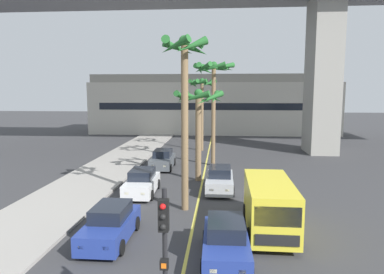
{
  "coord_description": "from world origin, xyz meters",
  "views": [
    {
      "loc": [
        1.28,
        -1.46,
        6.42
      ],
      "look_at": [
        0.0,
        14.0,
        4.4
      ],
      "focal_mm": 32.72,
      "sensor_mm": 36.0,
      "label": 1
    }
  ],
  "objects_px": {
    "car_queue_second": "(226,242)",
    "palm_tree_near_median": "(213,79)",
    "car_queue_fifth": "(142,183)",
    "traffic_light_median_near": "(164,251)",
    "car_queue_fourth": "(163,160)",
    "palm_tree_far_median": "(202,91)",
    "delivery_van": "(269,205)",
    "palm_tree_mid_median": "(185,77)",
    "palm_tree_farthest_median": "(198,108)",
    "car_queue_front": "(111,225)",
    "car_queue_third": "(220,180)"
  },
  "relations": [
    {
      "from": "palm_tree_near_median",
      "to": "palm_tree_far_median",
      "type": "relative_size",
      "value": 1.14
    },
    {
      "from": "delivery_van",
      "to": "palm_tree_far_median",
      "type": "xyz_separation_m",
      "value": [
        -4.28,
        22.13,
        5.24
      ]
    },
    {
      "from": "car_queue_second",
      "to": "palm_tree_farthest_median",
      "type": "distance_m",
      "value": 12.95
    },
    {
      "from": "palm_tree_mid_median",
      "to": "palm_tree_far_median",
      "type": "relative_size",
      "value": 1.19
    },
    {
      "from": "palm_tree_near_median",
      "to": "palm_tree_far_median",
      "type": "height_order",
      "value": "palm_tree_near_median"
    },
    {
      "from": "car_queue_fifth",
      "to": "palm_tree_farthest_median",
      "type": "distance_m",
      "value": 6.72
    },
    {
      "from": "palm_tree_near_median",
      "to": "car_queue_front",
      "type": "bearing_deg",
      "value": -104.14
    },
    {
      "from": "traffic_light_median_near",
      "to": "palm_tree_mid_median",
      "type": "distance_m",
      "value": 11.61
    },
    {
      "from": "car_queue_third",
      "to": "palm_tree_farthest_median",
      "type": "distance_m",
      "value": 5.45
    },
    {
      "from": "car_queue_fifth",
      "to": "car_queue_third",
      "type": "bearing_deg",
      "value": 12.65
    },
    {
      "from": "car_queue_fifth",
      "to": "palm_tree_farthest_median",
      "type": "bearing_deg",
      "value": 47.52
    },
    {
      "from": "car_queue_fourth",
      "to": "delivery_van",
      "type": "height_order",
      "value": "delivery_van"
    },
    {
      "from": "car_queue_second",
      "to": "palm_tree_near_median",
      "type": "distance_m",
      "value": 18.63
    },
    {
      "from": "car_queue_second",
      "to": "palm_tree_mid_median",
      "type": "height_order",
      "value": "palm_tree_mid_median"
    },
    {
      "from": "car_queue_fourth",
      "to": "car_queue_fifth",
      "type": "xyz_separation_m",
      "value": [
        -0.07,
        -7.49,
        0.0
      ]
    },
    {
      "from": "palm_tree_far_median",
      "to": "delivery_van",
      "type": "bearing_deg",
      "value": -79.06
    },
    {
      "from": "car_queue_fourth",
      "to": "traffic_light_median_near",
      "type": "bearing_deg",
      "value": -80.34
    },
    {
      "from": "car_queue_third",
      "to": "delivery_van",
      "type": "bearing_deg",
      "value": -70.85
    },
    {
      "from": "car_queue_second",
      "to": "car_queue_fifth",
      "type": "distance_m",
      "value": 9.8
    },
    {
      "from": "car_queue_front",
      "to": "palm_tree_near_median",
      "type": "distance_m",
      "value": 17.84
    },
    {
      "from": "car_queue_second",
      "to": "car_queue_fifth",
      "type": "xyz_separation_m",
      "value": [
        -5.16,
        8.34,
        0.0
      ]
    },
    {
      "from": "traffic_light_median_near",
      "to": "delivery_van",
      "type": "bearing_deg",
      "value": 66.02
    },
    {
      "from": "car_queue_front",
      "to": "delivery_van",
      "type": "xyz_separation_m",
      "value": [
        6.95,
        1.54,
        0.57
      ]
    },
    {
      "from": "car_queue_second",
      "to": "delivery_van",
      "type": "distance_m",
      "value": 3.55
    },
    {
      "from": "car_queue_second",
      "to": "car_queue_third",
      "type": "height_order",
      "value": "same"
    },
    {
      "from": "palm_tree_near_median",
      "to": "palm_tree_farthest_median",
      "type": "height_order",
      "value": "palm_tree_near_median"
    },
    {
      "from": "car_queue_third",
      "to": "delivery_van",
      "type": "xyz_separation_m",
      "value": [
        2.28,
        -6.57,
        0.57
      ]
    },
    {
      "from": "car_queue_second",
      "to": "traffic_light_median_near",
      "type": "xyz_separation_m",
      "value": [
        -1.53,
        -5.08,
        1.99
      ]
    },
    {
      "from": "car_queue_second",
      "to": "palm_tree_near_median",
      "type": "height_order",
      "value": "palm_tree_near_median"
    },
    {
      "from": "car_queue_front",
      "to": "palm_tree_far_median",
      "type": "bearing_deg",
      "value": 83.57
    },
    {
      "from": "car_queue_fourth",
      "to": "car_queue_front",
      "type": "bearing_deg",
      "value": -89.41
    },
    {
      "from": "car_queue_second",
      "to": "car_queue_fifth",
      "type": "height_order",
      "value": "same"
    },
    {
      "from": "delivery_van",
      "to": "palm_tree_mid_median",
      "type": "xyz_separation_m",
      "value": [
        -4.15,
        2.76,
        5.88
      ]
    },
    {
      "from": "traffic_light_median_near",
      "to": "palm_tree_far_median",
      "type": "distance_m",
      "value": 30.33
    },
    {
      "from": "car_queue_fourth",
      "to": "traffic_light_median_near",
      "type": "distance_m",
      "value": 21.3
    },
    {
      "from": "palm_tree_far_median",
      "to": "traffic_light_median_near",
      "type": "bearing_deg",
      "value": -88.59
    },
    {
      "from": "car_queue_front",
      "to": "traffic_light_median_near",
      "type": "distance_m",
      "value": 7.53
    },
    {
      "from": "car_queue_fifth",
      "to": "traffic_light_median_near",
      "type": "height_order",
      "value": "traffic_light_median_near"
    },
    {
      "from": "car_queue_third",
      "to": "delivery_van",
      "type": "height_order",
      "value": "delivery_van"
    },
    {
      "from": "palm_tree_near_median",
      "to": "car_queue_fourth",
      "type": "bearing_deg",
      "value": -160.3
    },
    {
      "from": "car_queue_front",
      "to": "car_queue_third",
      "type": "bearing_deg",
      "value": 60.07
    },
    {
      "from": "car_queue_third",
      "to": "palm_tree_far_median",
      "type": "bearing_deg",
      "value": 97.31
    },
    {
      "from": "car_queue_second",
      "to": "car_queue_fourth",
      "type": "bearing_deg",
      "value": 107.81
    },
    {
      "from": "delivery_van",
      "to": "palm_tree_farthest_median",
      "type": "xyz_separation_m",
      "value": [
        -3.84,
        9.11,
        4.0
      ]
    },
    {
      "from": "delivery_van",
      "to": "palm_tree_near_median",
      "type": "height_order",
      "value": "palm_tree_near_median"
    },
    {
      "from": "car_queue_third",
      "to": "car_queue_fourth",
      "type": "height_order",
      "value": "same"
    },
    {
      "from": "car_queue_fifth",
      "to": "palm_tree_near_median",
      "type": "height_order",
      "value": "palm_tree_near_median"
    },
    {
      "from": "car_queue_second",
      "to": "delivery_van",
      "type": "xyz_separation_m",
      "value": [
        2.01,
        2.87,
        0.57
      ]
    },
    {
      "from": "car_queue_fifth",
      "to": "traffic_light_median_near",
      "type": "bearing_deg",
      "value": -74.85
    },
    {
      "from": "delivery_van",
      "to": "car_queue_second",
      "type": "bearing_deg",
      "value": -124.99
    }
  ]
}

